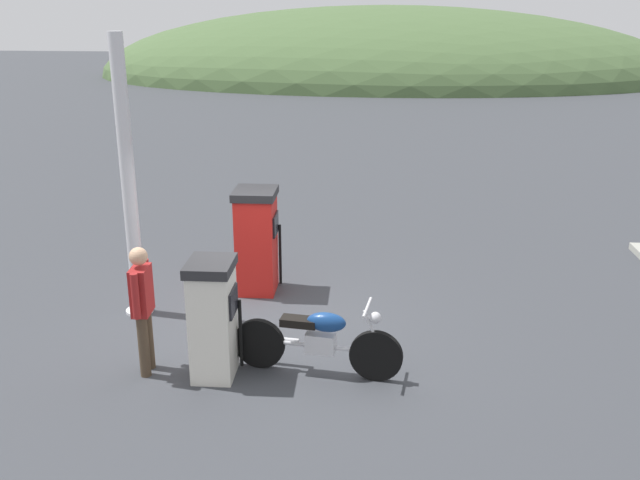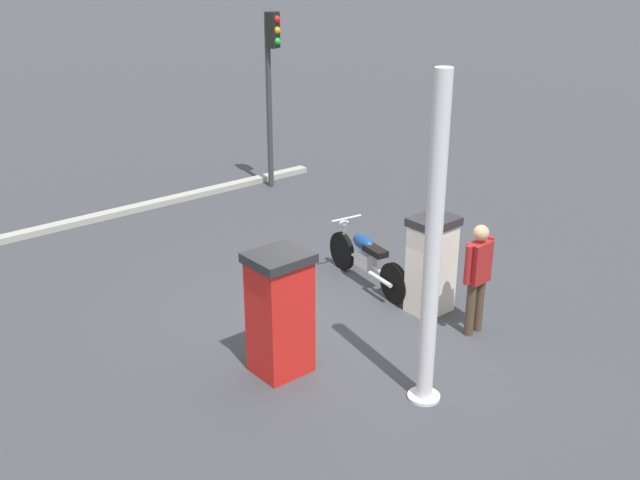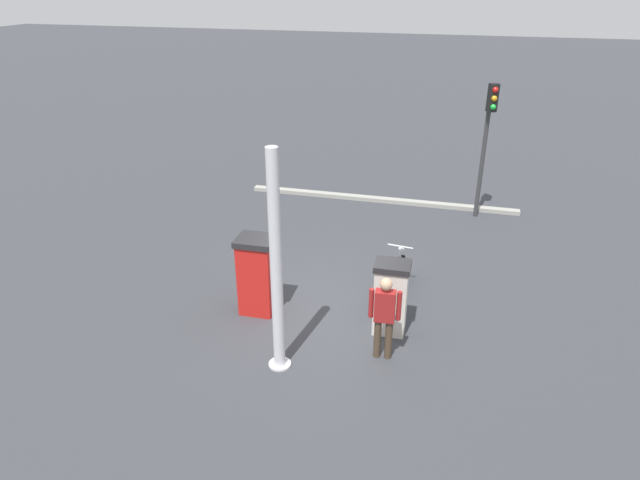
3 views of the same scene
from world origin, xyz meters
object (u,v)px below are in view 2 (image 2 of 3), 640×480
at_px(attendant_person, 478,272).
at_px(canopy_support_pole, 433,254).
at_px(motorcycle_near_pump, 366,258).
at_px(roadside_traffic_light, 271,71).
at_px(fuel_pump_far, 280,313).
at_px(fuel_pump_near, 431,264).

relative_size(attendant_person, canopy_support_pole, 0.41).
distance_m(motorcycle_near_pump, roadside_traffic_light, 5.68).
height_order(fuel_pump_far, motorcycle_near_pump, fuel_pump_far).
height_order(fuel_pump_near, roadside_traffic_light, roadside_traffic_light).
bearing_deg(fuel_pump_far, roadside_traffic_light, -33.91).
relative_size(motorcycle_near_pump, roadside_traffic_light, 0.56).
bearing_deg(roadside_traffic_light, fuel_pump_near, 166.50).
height_order(motorcycle_near_pump, canopy_support_pole, canopy_support_pole).
relative_size(fuel_pump_near, attendant_person, 0.91).
bearing_deg(fuel_pump_far, canopy_support_pole, -147.41).
xyz_separation_m(fuel_pump_far, motorcycle_near_pump, (1.26, -2.54, -0.38)).
height_order(fuel_pump_near, fuel_pump_far, fuel_pump_far).
height_order(fuel_pump_far, roadside_traffic_light, roadside_traffic_light).
height_order(fuel_pump_near, motorcycle_near_pump, fuel_pump_near).
bearing_deg(attendant_person, roadside_traffic_light, -11.79).
xyz_separation_m(fuel_pump_near, attendant_person, (-0.85, -0.02, 0.18)).
bearing_deg(roadside_traffic_light, fuel_pump_far, 146.09).
bearing_deg(fuel_pump_far, motorcycle_near_pump, -63.70).
xyz_separation_m(fuel_pump_near, fuel_pump_far, (-0.00, 2.70, 0.08)).
distance_m(fuel_pump_far, canopy_support_pole, 2.17).
bearing_deg(attendant_person, fuel_pump_far, 72.58).
distance_m(roadside_traffic_light, canopy_support_pole, 8.49).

